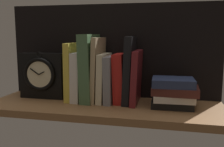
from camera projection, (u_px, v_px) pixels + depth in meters
The scene contains 13 objects.
ground_plane at pixel (103, 107), 93.71cm from camera, with size 86.24×29.12×2.50cm, color brown.
back_panel at pixel (112, 51), 104.21cm from camera, with size 86.24×1.20×37.44cm, color black.
book_yellow_seinlanguage at pixel (73, 71), 99.71cm from camera, with size 2.31×14.13×22.10cm, color gold.
book_white_catcher at pixel (81, 76), 99.30cm from camera, with size 3.20×15.11×18.57cm, color silver.
book_green_romantic at pixel (90, 68), 97.94cm from camera, with size 4.06×16.58×25.37cm, color #476B44.
book_tan_shortstories at pixel (98, 69), 97.32cm from camera, with size 1.75×15.03×24.23cm, color tan.
book_cream_twain at pixel (104, 77), 97.27cm from camera, with size 2.29×14.84×18.16cm, color beige.
book_gray_chess at pixel (111, 79), 96.72cm from camera, with size 2.71×15.53×17.33cm, color gray.
book_red_requiem at pixel (120, 78), 95.89cm from camera, with size 3.70×12.09×18.25cm, color red.
book_black_skeptic at pixel (129, 70), 94.66cm from camera, with size 2.62×14.17×24.58cm, color black.
book_maroon_dawkins at pixel (137, 77), 94.44cm from camera, with size 2.20×16.41×19.56cm, color maroon.
framed_clock at pixel (42, 75), 101.84cm from camera, with size 18.07×6.30×18.81cm.
book_stack_side at pixel (174, 92), 88.79cm from camera, with size 16.14×12.32×10.30cm.
Camera 1 is at (23.26, -87.85, 25.02)cm, focal length 40.92 mm.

